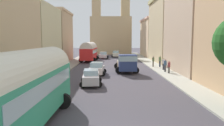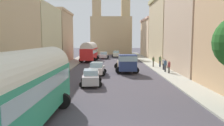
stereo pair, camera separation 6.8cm
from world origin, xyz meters
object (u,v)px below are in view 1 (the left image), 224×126
parked_bus_0 (26,85)px  pedestrian_3 (160,61)px  car_0 (123,62)px  car_3 (97,69)px  car_4 (103,55)px  cargo_truck_0 (126,63)px  pedestrian_2 (165,65)px  pedestrian_4 (153,61)px  car_1 (116,54)px  parked_bus_1 (89,51)px  pedestrian_1 (164,63)px  pedestrian_0 (169,67)px  car_2 (91,77)px

parked_bus_0 → pedestrian_3: size_ratio=5.16×
car_0 → car_3: (-3.74, -7.97, 0.07)m
car_4 → pedestrian_3: 18.78m
cargo_truck_0 → car_0: (-0.18, 5.92, -0.58)m
pedestrian_2 → pedestrian_4: (-0.55, 5.38, -0.01)m
car_1 → car_3: size_ratio=1.11×
parked_bus_1 → car_0: 11.17m
car_1 → pedestrian_1: pedestrian_1 is taller
car_3 → pedestrian_3: size_ratio=2.00×
pedestrian_0 → car_3: bearing=-178.3°
car_1 → car_2: 34.38m
car_2 → pedestrian_2: size_ratio=2.05×
pedestrian_2 → pedestrian_0: bearing=-82.8°
car_1 → pedestrian_2: bearing=-77.3°
pedestrian_1 → pedestrian_2: pedestrian_2 is taller
pedestrian_2 → car_2: bearing=-139.9°
car_4 → pedestrian_2: 23.33m
car_0 → pedestrian_1: (5.62, -4.46, 0.31)m
pedestrian_3 → car_1: bearing=107.1°
car_1 → pedestrian_2: 27.03m
parked_bus_0 → car_1: size_ratio=2.31×
parked_bus_1 → pedestrian_1: bearing=-48.5°
cargo_truck_0 → car_1: cargo_truck_0 is taller
car_1 → car_3: car_1 is taller
car_2 → pedestrian_3: 16.43m
car_2 → car_4: 29.37m
parked_bus_0 → car_2: (2.39, 10.23, -1.42)m
parked_bus_1 → cargo_truck_0: bearing=-66.4°
cargo_truck_0 → pedestrian_4: (4.64, 4.87, -0.24)m
car_4 → pedestrian_2: size_ratio=2.16×
parked_bus_1 → pedestrian_3: parked_bus_1 is taller
parked_bus_1 → pedestrian_2: size_ratio=4.60×
parked_bus_0 → car_3: 16.79m
car_3 → pedestrian_1: bearing=20.5°
parked_bus_0 → pedestrian_3: (12.21, 23.41, -1.12)m
car_4 → pedestrian_1: (9.25, -19.56, 0.25)m
car_1 → cargo_truck_0: bearing=-88.3°
cargo_truck_0 → pedestrian_2: (5.20, -0.51, -0.23)m
parked_bus_0 → cargo_truck_0: size_ratio=1.31×
car_3 → car_2: bearing=-91.7°
car_4 → pedestrian_4: bearing=-62.4°
pedestrian_2 → parked_bus_0: bearing=-122.9°
parked_bus_1 → pedestrian_4: (11.18, -10.13, -1.08)m
parked_bus_1 → car_2: size_ratio=2.24×
car_0 → car_2: car_2 is taller
parked_bus_0 → car_2: parked_bus_0 is taller
cargo_truck_0 → car_2: 9.33m
cargo_truck_0 → pedestrian_2: 5.23m
parked_bus_0 → parked_bus_1: 33.58m
car_1 → parked_bus_1: bearing=-118.0°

